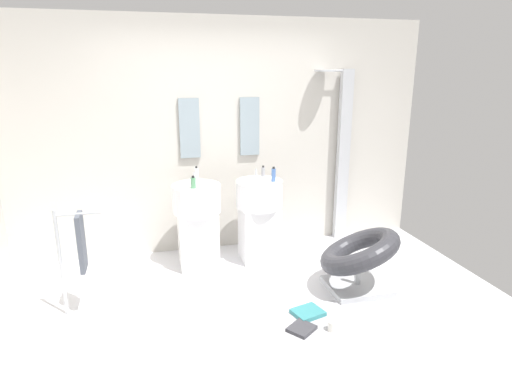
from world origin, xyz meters
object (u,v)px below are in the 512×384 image
pedestal_sink_left (197,221)px  soap_bottle_green (193,183)px  magazine_teal (308,312)px  coffee_mug (333,326)px  towel_rack (78,245)px  magazine_charcoal (302,329)px  soap_bottle_grey (263,172)px  shower_column (342,153)px  pedestal_sink_right (259,216)px  soap_bottle_white (197,174)px  soap_bottle_blue (274,175)px  lounge_chair (359,256)px

pedestal_sink_left → soap_bottle_green: (-0.04, -0.13, 0.46)m
magazine_teal → coffee_mug: (0.11, -0.28, 0.02)m
towel_rack → pedestal_sink_left: bearing=33.0°
towel_rack → coffee_mug: (1.97, -0.82, -0.58)m
magazine_charcoal → soap_bottle_grey: 1.87m
pedestal_sink_left → shower_column: bearing=12.0°
shower_column → pedestal_sink_left: bearing=-168.0°
shower_column → magazine_teal: bearing=-122.1°
pedestal_sink_right → soap_bottle_white: soap_bottle_white is taller
shower_column → magazine_charcoal: 2.41m
pedestal_sink_left → towel_rack: size_ratio=1.05×
pedestal_sink_left → shower_column: 1.93m
towel_rack → magazine_teal: (1.86, -0.54, -0.60)m
magazine_teal → soap_bottle_white: (-0.76, 1.40, 0.94)m
shower_column → soap_bottle_blue: size_ratio=12.92×
soap_bottle_grey → shower_column: bearing=11.7°
pedestal_sink_right → soap_bottle_blue: 0.50m
magazine_teal → lounge_chair: bearing=10.7°
coffee_mug → soap_bottle_grey: bearing=94.4°
lounge_chair → magazine_teal: size_ratio=4.38×
lounge_chair → soap_bottle_white: size_ratio=6.81×
soap_bottle_blue → lounge_chair: bearing=-55.2°
magazine_teal → soap_bottle_white: size_ratio=1.55×
soap_bottle_blue → soap_bottle_grey: soap_bottle_blue is taller
pedestal_sink_right → soap_bottle_blue: bearing=-26.6°
magazine_teal → soap_bottle_white: 1.85m
pedestal_sink_left → soap_bottle_blue: soap_bottle_blue is taller
soap_bottle_white → soap_bottle_green: bearing=-103.2°
coffee_mug → soap_bottle_green: size_ratio=0.67×
towel_rack → soap_bottle_blue: soap_bottle_blue is taller
pedestal_sink_right → soap_bottle_grey: bearing=62.2°
towel_rack → magazine_charcoal: (1.73, -0.75, -0.60)m
shower_column → soap_bottle_white: (-1.78, -0.23, -0.11)m
soap_bottle_green → soap_bottle_grey: (0.80, 0.30, -0.00)m
coffee_mug → soap_bottle_green: bearing=123.9°
soap_bottle_blue → soap_bottle_green: 0.86m
shower_column → soap_bottle_blue: 1.10m
soap_bottle_green → soap_bottle_grey: bearing=20.4°
soap_bottle_grey → coffee_mug: bearing=-85.6°
pedestal_sink_right → soap_bottle_grey: soap_bottle_grey is taller
shower_column → soap_bottle_grey: shower_column is taller
soap_bottle_blue → pedestal_sink_left: bearing=175.2°
magazine_charcoal → coffee_mug: (0.24, -0.07, 0.03)m
pedestal_sink_left → soap_bottle_grey: size_ratio=8.09×
pedestal_sink_left → soap_bottle_grey: (0.76, 0.17, 0.46)m
towel_rack → soap_bottle_green: 1.23m
pedestal_sink_left → magazine_charcoal: size_ratio=4.97×
soap_bottle_white → soap_bottle_blue: 0.82m
lounge_chair → soap_bottle_grey: (-0.64, 1.09, 0.60)m
towel_rack → soap_bottle_grey: soap_bottle_grey is taller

